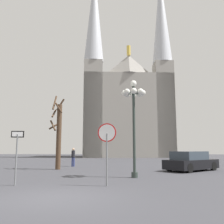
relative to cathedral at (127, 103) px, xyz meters
name	(u,v)px	position (x,y,z in m)	size (l,w,h in m)	color
ground_plane	(55,198)	(-2.58, -38.43, -10.36)	(120.00, 120.00, 0.00)	#38383D
cathedral	(127,103)	(0.00, 0.00, 0.00)	(17.17, 12.71, 36.92)	gray
stop_sign	(107,141)	(-1.07, -35.80, -8.43)	(0.83, 0.10, 2.73)	slate
one_way_arrow_sign	(17,151)	(-5.13, -35.86, -8.85)	(0.56, 0.13, 2.40)	slate
street_lamp	(134,107)	(0.24, -32.61, -6.38)	(1.42, 1.42, 5.59)	#2D3833
bare_tree	(58,133)	(-5.58, -27.54, -7.54)	(1.13, 1.60, 5.91)	#473323
parked_car_near_black	(191,162)	(4.48, -28.19, -9.70)	(4.50, 4.26, 1.40)	black
pedestrian_walking	(73,155)	(-5.02, -24.48, -9.37)	(0.32, 0.32, 1.64)	navy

